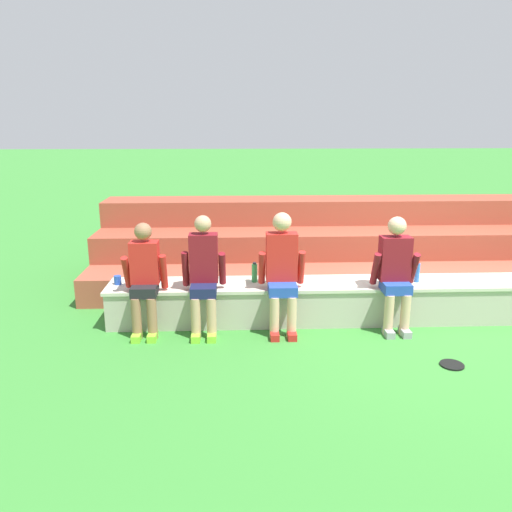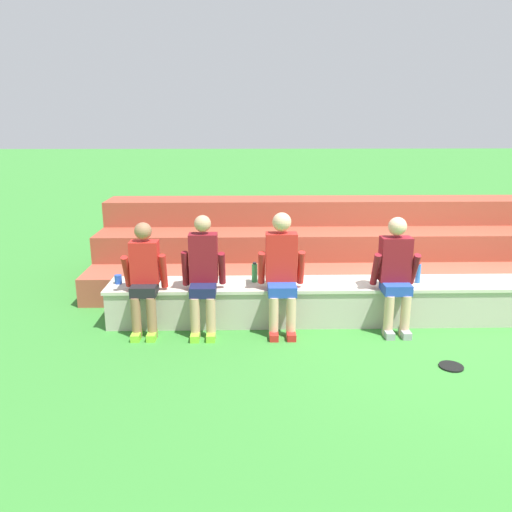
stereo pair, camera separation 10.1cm
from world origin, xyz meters
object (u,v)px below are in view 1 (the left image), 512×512
Objects in this scene: water_bottle_near_left at (417,272)px; plastic_cup_middle at (118,280)px; person_center at (282,269)px; person_right_of_center at (396,271)px; person_far_left at (145,277)px; person_left_of_center at (204,273)px; water_bottle_mid_left at (255,273)px; frisbee at (452,365)px.

plastic_cup_middle is (-3.67, 0.05, -0.07)m from water_bottle_near_left.
person_center is 1.04× the size of person_right_of_center.
person_far_left is 0.68m from person_left_of_center.
water_bottle_near_left is 2.01m from water_bottle_mid_left.
frisbee is (1.66, -0.99, -0.74)m from person_center.
frisbee is at bearing -20.89° from person_left_of_center.
person_center reaches higher than frisbee.
plastic_cup_middle is (-1.98, 0.31, -0.21)m from person_center.
person_far_left is 0.54m from plastic_cup_middle.
plastic_cup_middle is (-0.39, 0.34, -0.14)m from person_far_left.
plastic_cup_middle is (-1.67, -0.03, -0.06)m from water_bottle_mid_left.
person_far_left is 3.46m from frisbee.
water_bottle_mid_left is (1.28, 0.37, -0.08)m from person_far_left.
frisbee is (3.64, -1.30, -0.54)m from plastic_cup_middle.
person_right_of_center is 1.68m from water_bottle_mid_left.
person_far_left is 3.29m from water_bottle_near_left.
person_center is 0.48m from water_bottle_mid_left.
person_center is 1.33m from person_right_of_center.
water_bottle_mid_left is (-1.64, 0.37, -0.11)m from person_right_of_center.
person_center reaches higher than person_right_of_center.
water_bottle_near_left is at bearing -2.33° from water_bottle_mid_left.
person_right_of_center is 0.48m from water_bottle_near_left.
water_bottle_near_left is 1.07× the size of frisbee.
person_far_left is at bearing -163.93° from water_bottle_mid_left.
water_bottle_near_left is 1.05× the size of water_bottle_mid_left.
water_bottle_mid_left is at bearing 16.07° from person_far_left.
person_far_left is at bearing 179.97° from person_right_of_center.
plastic_cup_middle is at bearing -178.93° from water_bottle_mid_left.
person_right_of_center is (2.24, -0.02, 0.00)m from person_left_of_center.
person_center is 5.64× the size of water_bottle_mid_left.
person_right_of_center is (1.33, -0.03, -0.03)m from person_center.
plastic_cup_middle is (-3.30, 0.34, -0.18)m from person_right_of_center.
water_bottle_mid_left is at bearing 132.27° from person_center.
person_left_of_center is at bearing -16.65° from plastic_cup_middle.
person_far_left is 12.06× the size of plastic_cup_middle.
person_left_of_center is 0.70m from water_bottle_mid_left.
person_far_left is 5.01× the size of water_bottle_near_left.
plastic_cup_middle is at bearing 179.21° from water_bottle_near_left.
person_left_of_center is 0.91m from person_center.
frisbee is at bearing -70.74° from person_right_of_center.
water_bottle_near_left is 1.39m from frisbee.
person_right_of_center is 5.44× the size of water_bottle_mid_left.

